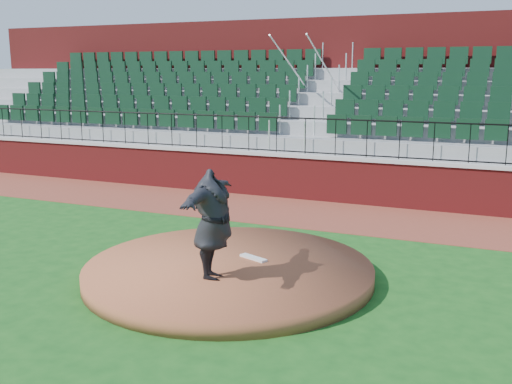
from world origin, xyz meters
The scene contains 10 objects.
ground centered at (0.00, 0.00, 0.00)m, with size 90.00×90.00×0.00m, color #154A16.
warning_track centered at (0.00, 5.40, 0.01)m, with size 34.00×3.20×0.01m, color brown.
field_wall centered at (0.00, 7.00, 0.60)m, with size 34.00×0.35×1.20m, color maroon.
wall_cap centered at (0.00, 7.00, 1.25)m, with size 34.00×0.45×0.10m, color #B7B7B7.
wall_railing centered at (0.00, 7.00, 1.80)m, with size 34.00×0.05×1.00m, color black, non-canonical shape.
seating_stands centered at (0.00, 9.72, 2.30)m, with size 34.00×5.10×4.60m, color gray, non-canonical shape.
concourse_wall centered at (0.00, 12.52, 2.75)m, with size 34.00×0.50×5.50m, color maroon.
pitchers_mound centered at (0.05, 0.18, 0.12)m, with size 5.08×5.08×0.25m, color brown.
pitching_rubber centered at (0.33, 0.63, 0.27)m, with size 0.57×0.14×0.04m, color silver.
pitcher centered at (0.13, -0.56, 1.16)m, with size 2.24×0.61×1.82m, color black.
Camera 1 is at (4.46, -8.78, 3.59)m, focal length 41.51 mm.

